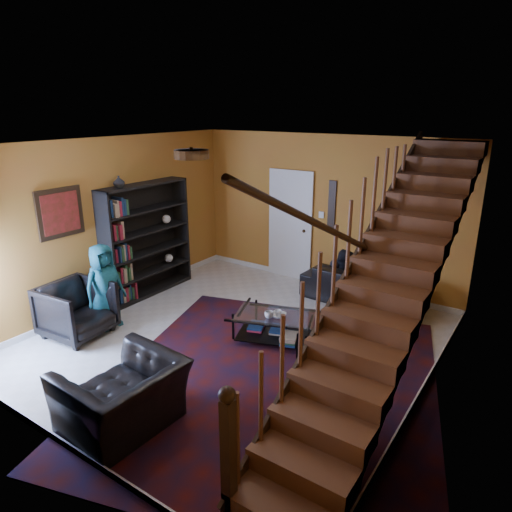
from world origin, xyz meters
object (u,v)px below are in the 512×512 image
at_px(sofa, 363,287).
at_px(coffee_table, 275,327).
at_px(armchair_right, 123,398).
at_px(armchair_left, 77,310).
at_px(bookshelf, 147,242).

relative_size(sofa, coffee_table, 1.61).
distance_m(sofa, armchair_right, 4.57).
bearing_deg(sofa, armchair_right, 82.00).
bearing_deg(armchair_left, bookshelf, 6.65).
relative_size(armchair_left, coffee_table, 0.70).
xyz_separation_m(sofa, coffee_table, (-0.52, -2.01, -0.06)).
distance_m(armchair_right, coffee_table, 2.50).
xyz_separation_m(bookshelf, armchair_right, (2.55, -2.79, -0.59)).
height_order(bookshelf, armchair_right, bookshelf).
xyz_separation_m(bookshelf, coffee_table, (2.89, -0.31, -0.72)).
distance_m(armchair_left, armchair_right, 2.42).
bearing_deg(sofa, bookshelf, 29.34).
relative_size(sofa, armchair_left, 2.31).
xyz_separation_m(bookshelf, armchair_left, (0.35, -1.77, -0.56)).
relative_size(bookshelf, armchair_right, 1.74).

